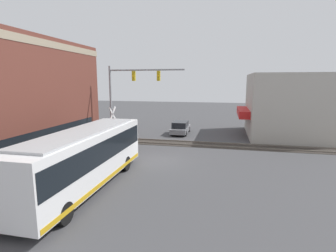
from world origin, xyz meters
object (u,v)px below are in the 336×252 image
object	(u,v)px
crossing_signal	(113,123)
pedestrian_at_crossing	(117,138)
parked_car_grey	(181,128)
city_bus	(84,157)

from	to	relation	value
crossing_signal	pedestrian_at_crossing	bearing A→B (deg)	-128.28
crossing_signal	parked_car_grey	xyz separation A→B (m)	(7.47, -5.19, -1.61)
city_bus	parked_car_grey	xyz separation A→B (m)	(17.09, -2.60, -1.19)
city_bus	parked_car_grey	bearing A→B (deg)	-8.65
city_bus	parked_car_grey	distance (m)	17.33
pedestrian_at_crossing	city_bus	bearing A→B (deg)	-167.58
parked_car_grey	pedestrian_at_crossing	bearing A→B (deg)	149.72
parked_car_grey	city_bus	bearing A→B (deg)	171.35
crossing_signal	parked_car_grey	distance (m)	9.23
crossing_signal	parked_car_grey	world-z (taller)	crossing_signal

